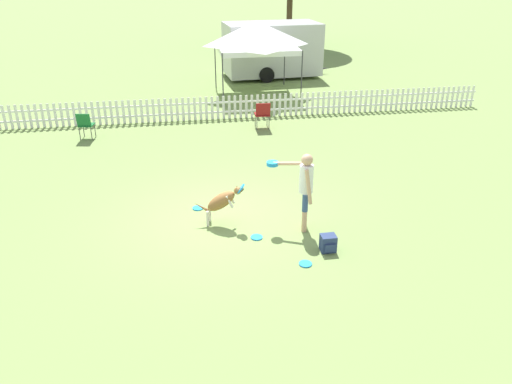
% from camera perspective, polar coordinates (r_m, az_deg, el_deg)
% --- Properties ---
extents(ground_plane, '(240.00, 240.00, 0.00)m').
position_cam_1_polar(ground_plane, '(10.87, -3.70, -3.04)').
color(ground_plane, olive).
extents(handler_person, '(0.90, 0.86, 1.67)m').
position_cam_1_polar(handler_person, '(10.04, 5.49, 1.06)').
color(handler_person, tan).
rests_on(handler_person, ground_plane).
extents(leaping_dog, '(1.10, 0.51, 0.96)m').
position_cam_1_polar(leaping_dog, '(10.39, -3.93, -1.02)').
color(leaping_dog, olive).
rests_on(leaping_dog, ground_plane).
extents(frisbee_near_handler, '(0.24, 0.24, 0.02)m').
position_cam_1_polar(frisbee_near_handler, '(10.13, 0.07, -5.20)').
color(frisbee_near_handler, '#1E8CD8').
rests_on(frisbee_near_handler, ground_plane).
extents(frisbee_near_dog, '(0.24, 0.24, 0.02)m').
position_cam_1_polar(frisbee_near_dog, '(11.34, -6.66, -1.83)').
color(frisbee_near_dog, '#1E8CD8').
rests_on(frisbee_near_dog, ground_plane).
extents(frisbee_midfield, '(0.24, 0.24, 0.02)m').
position_cam_1_polar(frisbee_midfield, '(9.35, 5.67, -8.17)').
color(frisbee_midfield, '#1E8CD8').
rests_on(frisbee_midfield, ground_plane).
extents(backpack_on_grass, '(0.29, 0.28, 0.33)m').
position_cam_1_polar(backpack_on_grass, '(9.73, 8.25, -5.83)').
color(backpack_on_grass, navy).
rests_on(backpack_on_grass, ground_plane).
extents(picket_fence, '(20.60, 0.04, 0.80)m').
position_cam_1_polar(picket_fence, '(17.56, -6.36, 9.47)').
color(picket_fence, white).
rests_on(picket_fence, ground_plane).
extents(folding_chair_blue_left, '(0.48, 0.51, 0.89)m').
position_cam_1_polar(folding_chair_blue_left, '(16.47, 0.75, 9.04)').
color(folding_chair_blue_left, '#333338').
rests_on(folding_chair_blue_left, ground_plane).
extents(folding_chair_center, '(0.50, 0.52, 0.85)m').
position_cam_1_polar(folding_chair_center, '(16.33, -18.94, 7.43)').
color(folding_chair_center, '#333338').
rests_on(folding_chair_center, ground_plane).
extents(canopy_tent_main, '(3.07, 3.07, 2.91)m').
position_cam_1_polar(canopy_tent_main, '(20.51, 0.01, 17.43)').
color(canopy_tent_main, '#333338').
rests_on(canopy_tent_main, ground_plane).
extents(equipment_trailer, '(5.17, 2.60, 2.43)m').
position_cam_1_polar(equipment_trailer, '(24.06, 1.81, 16.05)').
color(equipment_trailer, '#B7B7B7').
rests_on(equipment_trailer, ground_plane).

